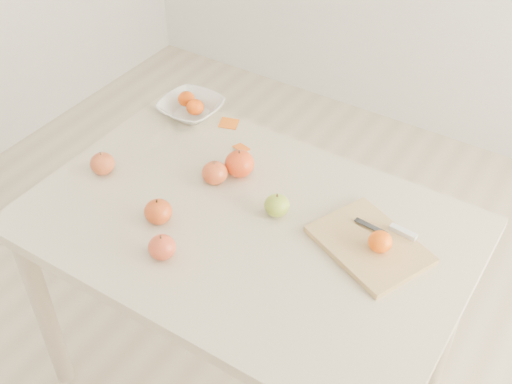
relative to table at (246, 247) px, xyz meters
The scene contains 16 objects.
ground 0.65m from the table, ahead, with size 3.50×3.50×0.00m, color #C6B293.
table is the anchor object (origin of this frame).
cutting_board 0.35m from the table, 15.92° to the left, with size 0.29×0.21×0.02m, color tan.
board_tangerine 0.39m from the table, 13.10° to the left, with size 0.06×0.06×0.05m, color orange.
fruit_bowl 0.57m from the table, 142.62° to the left, with size 0.20×0.20×0.05m, color white.
bowl_tangerine_near 0.60m from the table, 143.34° to the left, with size 0.06×0.06×0.05m, color #C75207.
bowl_tangerine_far 0.54m from the table, 141.93° to the left, with size 0.06×0.06×0.05m, color #D94C07.
orange_peel_a 0.47m from the table, 130.38° to the left, with size 0.06×0.04×0.00m, color #DD5E0F.
orange_peel_b 0.34m from the table, 125.96° to the left, with size 0.04×0.04×0.00m, color #CE500E.
paring_knife 0.42m from the table, 23.72° to the left, with size 0.17×0.05×0.01m.
apple_green 0.16m from the table, 53.03° to the left, with size 0.07×0.07×0.06m, color olive.
apple_red_e 0.28m from the table, 115.93° to the right, with size 0.07×0.07×0.06m, color maroon.
apple_red_d 0.49m from the table, behind, with size 0.07×0.07×0.07m, color maroon.
apple_red_b 0.23m from the table, 151.46° to the left, with size 0.08×0.08×0.07m, color #9A120D.
apple_red_c 0.27m from the table, 147.87° to the right, with size 0.08×0.08×0.07m, color maroon.
apple_red_a 0.25m from the table, 128.64° to the left, with size 0.09×0.09×0.08m, color #A10608.
Camera 1 is at (0.71, -1.05, 1.96)m, focal length 45.00 mm.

